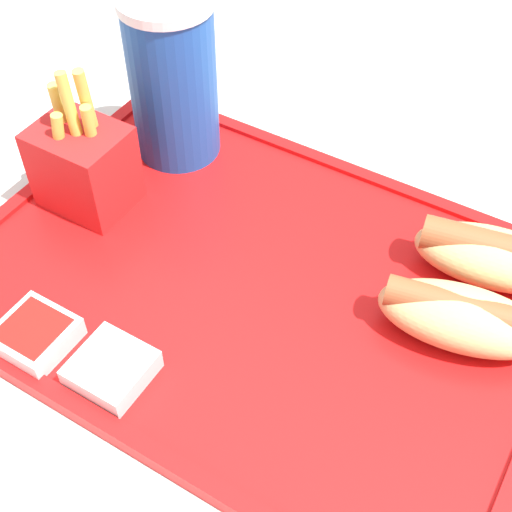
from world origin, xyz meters
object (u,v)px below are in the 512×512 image
at_px(soda_cup, 173,78).
at_px(sauce_cup_ketchup, 35,335).
at_px(fries_carton, 83,164).
at_px(sauce_cup_mayo, 111,368).
at_px(hot_dog_far, 493,256).
at_px(hot_dog_near, 462,317).

xyz_separation_m(soda_cup, sauce_cup_ketchup, (0.04, -0.23, -0.06)).
bearing_deg(fries_carton, sauce_cup_mayo, -45.27).
xyz_separation_m(fries_carton, sauce_cup_ketchup, (0.06, -0.13, -0.03)).
distance_m(hot_dog_far, sauce_cup_ketchup, 0.33).
relative_size(hot_dog_far, sauce_cup_ketchup, 2.55).
distance_m(sauce_cup_mayo, sauce_cup_ketchup, 0.06).
distance_m(fries_carton, sauce_cup_mayo, 0.18).
bearing_deg(soda_cup, sauce_cup_ketchup, -80.20).
height_order(soda_cup, sauce_cup_ketchup, soda_cup).
distance_m(soda_cup, fries_carton, 0.10).
bearing_deg(sauce_cup_mayo, hot_dog_near, 39.23).
bearing_deg(sauce_cup_ketchup, hot_dog_near, 32.39).
xyz_separation_m(sauce_cup_mayo, sauce_cup_ketchup, (-0.06, -0.01, 0.00)).
relative_size(soda_cup, sauce_cup_mayo, 3.69).
xyz_separation_m(soda_cup, sauce_cup_mayo, (0.10, -0.22, -0.06)).
bearing_deg(sauce_cup_mayo, soda_cup, 114.75).
bearing_deg(hot_dog_near, fries_carton, -175.46).
relative_size(hot_dog_near, sauce_cup_mayo, 2.55).
distance_m(hot_dog_near, sauce_cup_ketchup, 0.29).
relative_size(sauce_cup_mayo, sauce_cup_ketchup, 1.00).
relative_size(soda_cup, fries_carton, 1.47).
height_order(hot_dog_near, sauce_cup_ketchup, hot_dog_near).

